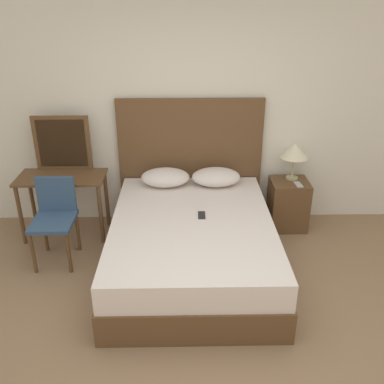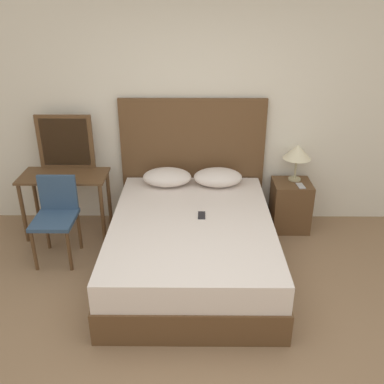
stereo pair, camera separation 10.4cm
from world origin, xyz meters
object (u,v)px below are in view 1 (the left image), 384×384
bed (192,245)px  chair (55,214)px  nightstand (288,204)px  table_lamp (295,151)px  phone_on_nightstand (298,185)px  phone_on_bed (202,215)px  vanity_desk (63,187)px

bed → chair: bearing=169.7°
nightstand → table_lamp: table_lamp is taller
table_lamp → phone_on_nightstand: size_ratio=2.73×
phone_on_bed → table_lamp: (1.08, 0.84, 0.35)m
table_lamp → phone_on_nightstand: (0.03, -0.18, -0.33)m
phone_on_bed → vanity_desk: size_ratio=0.16×
phone_on_bed → vanity_desk: vanity_desk is taller
nightstand → vanity_desk: vanity_desk is taller
nightstand → phone_on_nightstand: (0.07, -0.10, 0.30)m
bed → table_lamp: 1.63m
nightstand → chair: bearing=-166.7°
phone_on_bed → nightstand: nightstand is taller
phone_on_nightstand → chair: bearing=-169.2°
vanity_desk → chair: (0.03, -0.47, -0.09)m
bed → phone_on_bed: 0.32m
nightstand → vanity_desk: bearing=-177.2°
bed → chair: 1.43m
table_lamp → vanity_desk: size_ratio=0.45×
table_lamp → chair: size_ratio=0.49×
phone_on_bed → table_lamp: 1.41m
phone_on_bed → vanity_desk: bearing=157.4°
bed → phone_on_bed: bearing=42.5°
chair → phone_on_bed: bearing=-6.3°
vanity_desk → chair: chair is taller
nightstand → vanity_desk: size_ratio=0.62×
vanity_desk → chair: size_ratio=1.10×
nightstand → table_lamp: bearing=66.7°
vanity_desk → nightstand: bearing=2.8°
bed → vanity_desk: size_ratio=2.22×
bed → nightstand: bearing=36.7°
table_lamp → phone_on_bed: bearing=-142.0°
vanity_desk → table_lamp: bearing=4.6°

